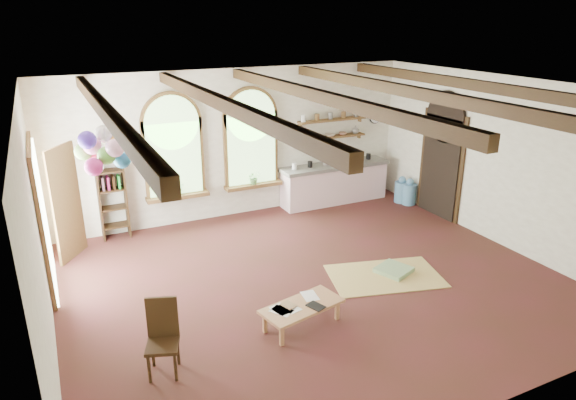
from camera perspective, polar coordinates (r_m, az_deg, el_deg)
floor at (r=8.77m, az=2.78°, el=-8.92°), size 8.00×8.00×0.00m
ceiling_beams at (r=7.77m, az=3.16°, el=11.55°), size 6.20×6.80×0.18m
window_left at (r=10.74m, az=-12.60°, el=5.43°), size 1.30×0.28×2.20m
window_right at (r=11.23m, az=-4.12°, el=6.48°), size 1.30×0.28×2.20m
left_doorway at (r=9.07m, az=-25.62°, el=-1.97°), size 0.10×1.90×2.50m
right_doorway at (r=11.68m, az=16.57°, el=3.52°), size 0.10×1.30×2.40m
kitchen_counter at (r=12.20m, az=5.16°, el=1.91°), size 2.68×0.62×0.94m
wall_shelf_lower at (r=12.07m, az=4.88°, el=7.00°), size 1.70×0.24×0.04m
wall_shelf_upper at (r=11.99m, az=4.94°, el=8.87°), size 1.70×0.24×0.04m
wall_clock at (r=12.73m, az=9.69°, el=9.07°), size 0.32×0.04×0.32m
bookshelf at (r=10.64m, az=-18.96°, el=0.55°), size 0.53×0.32×1.80m
coffee_table at (r=7.46m, az=1.56°, el=-11.83°), size 1.28×0.79×0.34m
side_chair at (r=6.80m, az=-13.66°, el=-16.18°), size 0.50×0.50×0.98m
floor_mat at (r=9.04m, az=10.71°, el=-8.30°), size 2.11×1.60×0.02m
floor_cushion at (r=9.18m, az=11.66°, el=-7.65°), size 0.68×0.68×0.09m
water_jug_a at (r=12.51m, az=12.50°, el=1.00°), size 0.33×0.33×0.64m
water_jug_b at (r=12.41m, az=13.31°, el=0.76°), size 0.33×0.33×0.63m
balloon_cluster at (r=8.13m, az=-19.52°, el=5.32°), size 0.85×0.90×1.16m
table_book at (r=7.37m, az=-0.38°, el=-11.83°), size 0.22×0.26×0.02m
tablet at (r=7.41m, az=3.11°, el=-11.69°), size 0.25×0.30×0.01m
potted_plant_left at (r=10.85m, az=-12.16°, el=1.31°), size 0.27×0.23×0.30m
potted_plant_right at (r=11.34m, az=-3.82°, el=2.52°), size 0.27×0.23×0.30m
shelf_cup_a at (r=11.70m, az=1.70°, el=7.00°), size 0.12×0.10×0.10m
shelf_cup_b at (r=11.86m, az=3.21°, el=7.14°), size 0.10×0.10×0.09m
shelf_bowl_a at (r=12.03m, az=4.68°, el=7.20°), size 0.22×0.22×0.05m
shelf_bowl_b at (r=12.21m, az=6.11°, el=7.35°), size 0.20×0.20×0.06m
shelf_vase at (r=12.38m, az=7.52°, el=7.78°), size 0.18×0.18×0.19m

